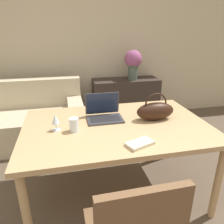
{
  "coord_description": "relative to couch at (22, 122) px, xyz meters",
  "views": [
    {
      "loc": [
        -0.36,
        -0.89,
        1.53
      ],
      "look_at": [
        0.01,
        0.78,
        0.85
      ],
      "focal_mm": 35.0,
      "sensor_mm": 36.0,
      "label": 1
    }
  ],
  "objects": [
    {
      "name": "drinking_glass",
      "position": [
        0.66,
        -1.35,
        0.5
      ],
      "size": [
        0.08,
        0.08,
        0.11
      ],
      "color": "silver",
      "rests_on": "dining_table"
    },
    {
      "name": "couch",
      "position": [
        0.0,
        0.0,
        0.0
      ],
      "size": [
        1.67,
        0.85,
        0.82
      ],
      "color": "#C1B293",
      "rests_on": "ground_plane"
    },
    {
      "name": "flower_vase",
      "position": [
        1.68,
        0.32,
        0.72
      ],
      "size": [
        0.27,
        0.27,
        0.46
      ],
      "color": "#47564C",
      "rests_on": "sideboard"
    },
    {
      "name": "wine_glass",
      "position": [
        0.52,
        -1.3,
        0.54
      ],
      "size": [
        0.07,
        0.07,
        0.14
      ],
      "color": "silver",
      "rests_on": "dining_table"
    },
    {
      "name": "handbag",
      "position": [
        1.39,
        -1.27,
        0.53
      ],
      "size": [
        0.35,
        0.15,
        0.25
      ],
      "color": "black",
      "rests_on": "dining_table"
    },
    {
      "name": "sideboard",
      "position": [
        1.59,
        0.36,
        0.08
      ],
      "size": [
        1.07,
        0.4,
        0.73
      ],
      "color": "#332823",
      "rests_on": "ground_plane"
    },
    {
      "name": "book",
      "position": [
        1.11,
        -1.67,
        0.46
      ],
      "size": [
        0.23,
        0.18,
        0.02
      ],
      "rotation": [
        0.0,
        0.0,
        0.36
      ],
      "color": "beige",
      "rests_on": "dining_table"
    },
    {
      "name": "dining_table",
      "position": [
        1.03,
        -1.3,
        0.38
      ],
      "size": [
        1.59,
        1.04,
        0.73
      ],
      "color": "tan",
      "rests_on": "ground_plane"
    },
    {
      "name": "laptop",
      "position": [
        0.95,
        -1.13,
        0.51
      ],
      "size": [
        0.32,
        0.25,
        0.22
      ],
      "color": "#38383D",
      "rests_on": "dining_table"
    },
    {
      "name": "wall_back",
      "position": [
        0.98,
        0.66,
        1.07
      ],
      "size": [
        10.0,
        0.06,
        2.7
      ],
      "color": "beige",
      "rests_on": "ground_plane"
    }
  ]
}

